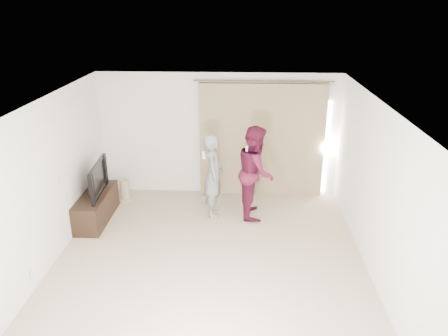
{
  "coord_description": "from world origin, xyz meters",
  "views": [
    {
      "loc": [
        0.51,
        -6.03,
        3.98
      ],
      "look_at": [
        0.18,
        1.2,
        1.16
      ],
      "focal_mm": 35.0,
      "sensor_mm": 36.0,
      "label": 1
    }
  ],
  "objects_px": {
    "person_woman": "(256,172)",
    "tv_console": "(96,207)",
    "tv": "(93,179)",
    "person_man": "(214,175)"
  },
  "relations": [
    {
      "from": "person_man",
      "to": "tv",
      "type": "bearing_deg",
      "value": -170.95
    },
    {
      "from": "tv_console",
      "to": "tv",
      "type": "xyz_separation_m",
      "value": [
        0.0,
        0.0,
        0.58
      ]
    },
    {
      "from": "tv",
      "to": "person_man",
      "type": "height_order",
      "value": "person_man"
    },
    {
      "from": "person_woman",
      "to": "tv_console",
      "type": "bearing_deg",
      "value": -172.85
    },
    {
      "from": "tv_console",
      "to": "person_man",
      "type": "distance_m",
      "value": 2.32
    },
    {
      "from": "person_man",
      "to": "tv_console",
      "type": "bearing_deg",
      "value": -170.95
    },
    {
      "from": "tv",
      "to": "person_man",
      "type": "xyz_separation_m",
      "value": [
        2.23,
        0.35,
        -0.03
      ]
    },
    {
      "from": "tv",
      "to": "person_man",
      "type": "distance_m",
      "value": 2.25
    },
    {
      "from": "person_man",
      "to": "person_woman",
      "type": "xyz_separation_m",
      "value": [
        0.8,
        0.03,
        0.08
      ]
    },
    {
      "from": "tv",
      "to": "tv_console",
      "type": "bearing_deg",
      "value": -0.0
    }
  ]
}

